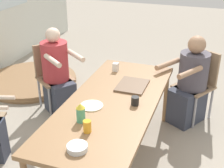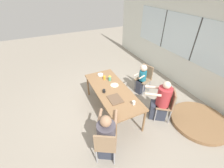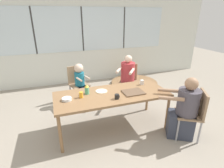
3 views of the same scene
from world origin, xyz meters
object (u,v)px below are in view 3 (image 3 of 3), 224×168
at_px(chair_for_man_blue_shirt, 129,78).
at_px(bowl_white_shallow, 67,99).
at_px(person_toddler, 80,85).
at_px(person_woman_green_shirt, 184,112).
at_px(person_man_blue_shirt, 127,81).
at_px(chair_for_woman_green_shirt, 195,111).
at_px(coffee_mug, 117,97).
at_px(chair_for_toddler, 77,81).
at_px(sippy_cup, 87,89).
at_px(juice_glass, 81,95).
at_px(folded_table_stack, 134,83).
at_px(milk_carton_small, 142,82).

height_order(chair_for_man_blue_shirt, bowl_white_shallow, chair_for_man_blue_shirt).
xyz_separation_m(chair_for_man_blue_shirt, person_toddler, (-1.21, 0.06, -0.05)).
height_order(person_woman_green_shirt, person_man_blue_shirt, person_man_blue_shirt).
distance_m(chair_for_woman_green_shirt, coffee_mug, 1.32).
bearing_deg(bowl_white_shallow, chair_for_toddler, 74.99).
xyz_separation_m(chair_for_woman_green_shirt, chair_for_man_blue_shirt, (-0.38, 1.84, 0.00)).
height_order(person_woman_green_shirt, sippy_cup, person_woman_green_shirt).
relative_size(person_man_blue_shirt, juice_glass, 11.15).
height_order(person_man_blue_shirt, bowl_white_shallow, person_man_blue_shirt).
relative_size(chair_for_woman_green_shirt, folded_table_stack, 0.62).
height_order(person_woman_green_shirt, milk_carton_small, person_woman_green_shirt).
xyz_separation_m(chair_for_woman_green_shirt, person_toddler, (-1.59, 1.90, -0.05)).
bearing_deg(person_toddler, folded_table_stack, -177.33).
height_order(milk_carton_small, bowl_white_shallow, milk_carton_small).
height_order(chair_for_woman_green_shirt, coffee_mug, chair_for_woman_green_shirt).
relative_size(person_woman_green_shirt, sippy_cup, 6.42).
bearing_deg(person_man_blue_shirt, sippy_cup, 73.41).
xyz_separation_m(chair_for_woman_green_shirt, person_woman_green_shirt, (-0.15, 0.09, -0.04)).
bearing_deg(chair_for_toddler, person_woman_green_shirt, 109.82).
height_order(chair_for_woman_green_shirt, person_man_blue_shirt, person_man_blue_shirt).
bearing_deg(person_toddler, bowl_white_shallow, 54.00).
height_order(chair_for_woman_green_shirt, folded_table_stack, chair_for_woman_green_shirt).
xyz_separation_m(chair_for_woman_green_shirt, chair_for_toddler, (-1.63, 2.05, 0.00)).
height_order(person_man_blue_shirt, juice_glass, person_man_blue_shirt).
distance_m(chair_for_toddler, milk_carton_small, 1.61).
height_order(chair_for_man_blue_shirt, juice_glass, chair_for_man_blue_shirt).
distance_m(person_man_blue_shirt, person_toddler, 1.13).
bearing_deg(sippy_cup, chair_for_woman_green_shirt, -27.14).
relative_size(chair_for_woman_green_shirt, chair_for_toddler, 1.00).
distance_m(sippy_cup, milk_carton_small, 1.12).
bearing_deg(chair_for_man_blue_shirt, milk_carton_small, 117.77).
height_order(chair_for_man_blue_shirt, sippy_cup, sippy_cup).
bearing_deg(person_man_blue_shirt, chair_for_man_blue_shirt, -90.00).
bearing_deg(person_woman_green_shirt, person_man_blue_shirt, 41.75).
xyz_separation_m(milk_carton_small, folded_table_stack, (0.66, 1.62, -0.71)).
height_order(chair_for_toddler, person_man_blue_shirt, person_man_blue_shirt).
height_order(chair_for_toddler, bowl_white_shallow, chair_for_toddler).
bearing_deg(coffee_mug, person_man_blue_shirt, 59.10).
xyz_separation_m(person_man_blue_shirt, sippy_cup, (-1.16, -0.87, 0.30)).
distance_m(chair_for_man_blue_shirt, person_woman_green_shirt, 1.77).
xyz_separation_m(sippy_cup, milk_carton_small, (1.11, 0.07, -0.04)).
distance_m(chair_for_toddler, bowl_white_shallow, 1.41).
bearing_deg(chair_for_woman_green_shirt, sippy_cup, 93.11).
xyz_separation_m(chair_for_toddler, person_woman_green_shirt, (1.48, -1.97, -0.04)).
relative_size(chair_for_woman_green_shirt, person_toddler, 0.90).
distance_m(coffee_mug, juice_glass, 0.60).
bearing_deg(milk_carton_small, sippy_cup, -176.34).
height_order(person_toddler, milk_carton_small, person_toddler).
height_order(milk_carton_small, folded_table_stack, milk_carton_small).
relative_size(chair_for_man_blue_shirt, coffee_mug, 10.58).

